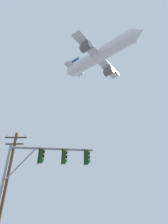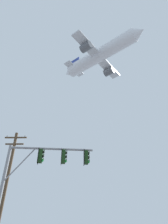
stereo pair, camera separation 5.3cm
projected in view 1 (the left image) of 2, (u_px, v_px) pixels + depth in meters
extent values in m
cylinder|color=gray|center=(52.00, 149.00, 13.20)|extent=(5.51, 0.72, 0.15)
cylinder|color=gray|center=(20.00, 164.00, 12.44)|extent=(1.72, 0.26, 2.27)
cube|color=#193814|center=(86.00, 157.00, 13.10)|extent=(0.29, 0.35, 0.90)
cylinder|color=#193814|center=(86.00, 150.00, 13.38)|extent=(0.05, 0.05, 0.12)
cube|color=black|center=(84.00, 157.00, 13.09)|extent=(0.07, 0.46, 1.04)
sphere|color=black|center=(89.00, 154.00, 13.26)|extent=(0.20, 0.20, 0.20)
cylinder|color=#193814|center=(89.00, 153.00, 13.30)|extent=(0.06, 0.21, 0.21)
sphere|color=black|center=(89.00, 158.00, 13.11)|extent=(0.20, 0.20, 0.20)
cylinder|color=#193814|center=(90.00, 157.00, 13.15)|extent=(0.06, 0.21, 0.21)
sphere|color=green|center=(89.00, 162.00, 12.96)|extent=(0.20, 0.20, 0.20)
cylinder|color=#193814|center=(90.00, 161.00, 13.00)|extent=(0.06, 0.21, 0.21)
cube|color=#193814|center=(64.00, 157.00, 12.98)|extent=(0.29, 0.35, 0.90)
cylinder|color=#193814|center=(64.00, 149.00, 13.26)|extent=(0.05, 0.05, 0.12)
cube|color=black|center=(62.00, 157.00, 12.97)|extent=(0.07, 0.46, 1.04)
sphere|color=black|center=(66.00, 153.00, 13.14)|extent=(0.20, 0.20, 0.20)
cylinder|color=#193814|center=(67.00, 152.00, 13.18)|extent=(0.06, 0.21, 0.21)
sphere|color=black|center=(66.00, 157.00, 12.99)|extent=(0.20, 0.20, 0.20)
cylinder|color=#193814|center=(67.00, 156.00, 13.02)|extent=(0.06, 0.21, 0.21)
sphere|color=green|center=(66.00, 161.00, 12.84)|extent=(0.20, 0.20, 0.20)
cylinder|color=#193814|center=(67.00, 160.00, 12.87)|extent=(0.06, 0.21, 0.21)
cube|color=#193814|center=(41.00, 156.00, 12.86)|extent=(0.29, 0.35, 0.90)
cylinder|color=#193814|center=(42.00, 149.00, 13.13)|extent=(0.05, 0.05, 0.12)
cube|color=black|center=(39.00, 156.00, 12.85)|extent=(0.07, 0.46, 1.04)
sphere|color=black|center=(43.00, 152.00, 13.01)|extent=(0.20, 0.20, 0.20)
cylinder|color=#193814|center=(45.00, 151.00, 13.05)|extent=(0.06, 0.21, 0.21)
sphere|color=black|center=(43.00, 156.00, 12.86)|extent=(0.20, 0.20, 0.20)
cylinder|color=#193814|center=(44.00, 155.00, 12.90)|extent=(0.06, 0.21, 0.21)
sphere|color=green|center=(43.00, 160.00, 12.71)|extent=(0.20, 0.20, 0.20)
cylinder|color=#193814|center=(44.00, 159.00, 12.75)|extent=(0.06, 0.21, 0.21)
cylinder|color=brown|center=(6.00, 187.00, 16.99)|extent=(0.28, 0.28, 10.50)
cube|color=brown|center=(16.00, 138.00, 19.55)|extent=(2.20, 0.12, 0.12)
cube|color=brown|center=(15.00, 144.00, 19.17)|extent=(1.80, 0.12, 0.12)
cylinder|color=gray|center=(7.00, 136.00, 19.62)|extent=(0.10, 0.10, 0.18)
cylinder|color=gray|center=(25.00, 136.00, 19.61)|extent=(0.10, 0.10, 0.18)
cylinder|color=white|center=(100.00, 55.00, 55.71)|extent=(19.55, 16.18, 3.85)
cone|color=white|center=(139.00, 32.00, 49.51)|extent=(4.32, 4.51, 3.66)
cone|color=white|center=(69.00, 73.00, 61.86)|extent=(3.90, 4.06, 3.27)
cube|color=silver|center=(98.00, 57.00, 55.71)|extent=(14.50, 17.86, 0.43)
cylinder|color=#595B60|center=(109.00, 71.00, 58.91)|extent=(3.61, 3.47, 2.16)
cylinder|color=#595B60|center=(86.00, 47.00, 51.28)|extent=(3.61, 3.47, 2.16)
cube|color=navy|center=(75.00, 64.00, 61.72)|extent=(2.85, 2.27, 4.57)
cube|color=silver|center=(74.00, 69.00, 60.87)|extent=(6.09, 7.05, 0.24)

